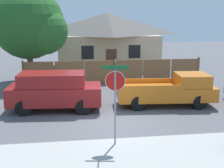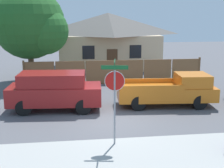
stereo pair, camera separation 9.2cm
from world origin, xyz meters
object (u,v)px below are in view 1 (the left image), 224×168
object	(u,v)px
oak_tree	(31,25)
orange_pickup	(170,90)
stop_sign	(115,88)
red_suv	(54,90)
house	(107,40)

from	to	relation	value
oak_tree	orange_pickup	bearing A→B (deg)	-41.96
orange_pickup	stop_sign	distance (m)	6.09
red_suv	stop_sign	world-z (taller)	stop_sign
orange_pickup	stop_sign	xyz separation A→B (m)	(-3.70, -4.65, 1.34)
oak_tree	stop_sign	distance (m)	12.56
house	stop_sign	bearing A→B (deg)	-96.16
house	orange_pickup	distance (m)	13.01
house	orange_pickup	xyz separation A→B (m)	(1.82, -12.77, -1.72)
house	stop_sign	xyz separation A→B (m)	(-1.88, -17.42, -0.38)
house	stop_sign	size ratio (longest dim) A/B	2.95
stop_sign	red_suv	bearing A→B (deg)	126.77
house	stop_sign	world-z (taller)	house
red_suv	orange_pickup	bearing A→B (deg)	4.25
red_suv	oak_tree	bearing A→B (deg)	108.27
house	red_suv	world-z (taller)	house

